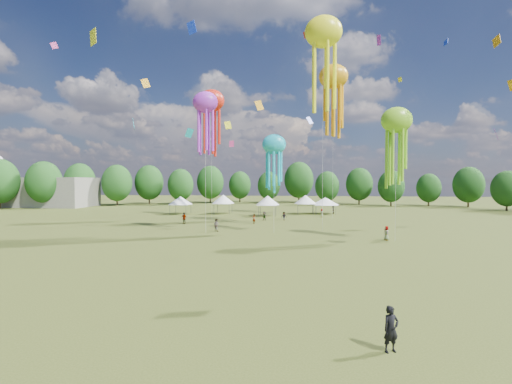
# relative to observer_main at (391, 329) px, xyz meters

# --- Properties ---
(ground) EXTENTS (300.00, 300.00, 0.00)m
(ground) POSITION_rel_observer_main_xyz_m (-8.00, 2.40, -0.95)
(ground) COLOR #384416
(ground) RESTS_ON ground
(observer_main) EXTENTS (0.81, 0.68, 1.89)m
(observer_main) POSITION_rel_observer_main_xyz_m (0.00, 0.00, 0.00)
(observer_main) COLOR black
(observer_main) RESTS_ON ground
(spectator_near) EXTENTS (1.08, 1.01, 1.77)m
(spectator_near) POSITION_rel_observer_main_xyz_m (-14.90, 32.74, -0.06)
(spectator_near) COLOR gray
(spectator_near) RESTS_ON ground
(spectators_far) EXTENTS (29.84, 34.73, 1.88)m
(spectators_far) POSITION_rel_observer_main_xyz_m (-5.64, 46.64, -0.11)
(spectators_far) COLOR gray
(spectators_far) RESTS_ON ground
(festival_tents) EXTENTS (36.09, 11.45, 4.13)m
(festival_tents) POSITION_rel_observer_main_xyz_m (-10.93, 58.72, 2.05)
(festival_tents) COLOR #47474C
(festival_tents) RESTS_ON ground
(show_kites) EXTENTS (31.43, 29.01, 30.12)m
(show_kites) POSITION_rel_observer_main_xyz_m (-4.29, 42.83, 20.05)
(show_kites) COLOR #B631DA
(show_kites) RESTS_ON ground
(small_kites) EXTENTS (73.16, 64.18, 43.94)m
(small_kites) POSITION_rel_observer_main_xyz_m (-8.92, 44.08, 27.81)
(small_kites) COLOR #B631DA
(small_kites) RESTS_ON ground
(treeline) EXTENTS (201.57, 95.24, 13.43)m
(treeline) POSITION_rel_observer_main_xyz_m (-11.87, 64.92, 5.60)
(treeline) COLOR #38281C
(treeline) RESTS_ON ground
(hangar) EXTENTS (40.00, 12.00, 8.00)m
(hangar) POSITION_rel_observer_main_xyz_m (-80.00, 74.40, 3.05)
(hangar) COLOR gray
(hangar) RESTS_ON ground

